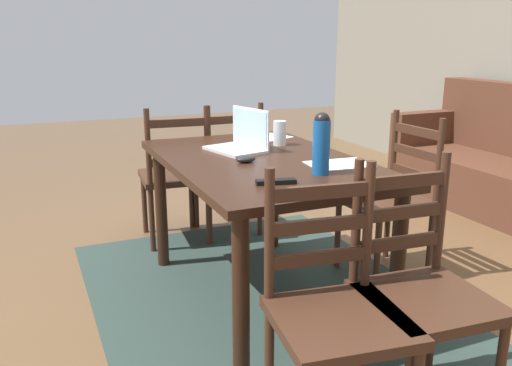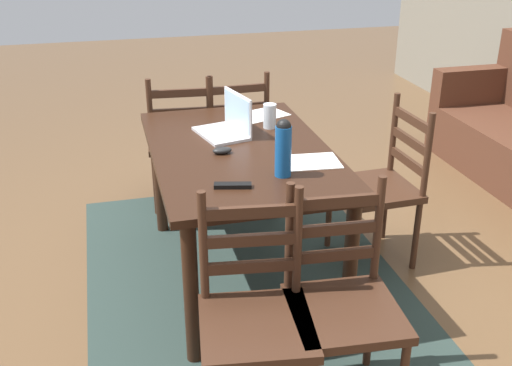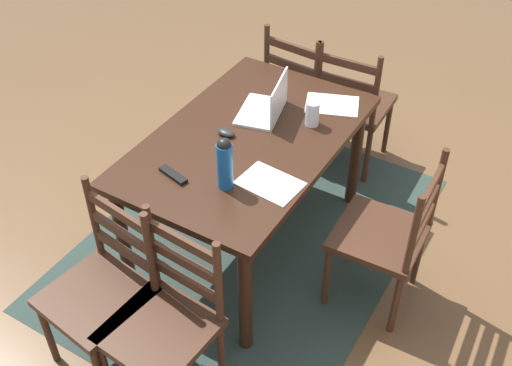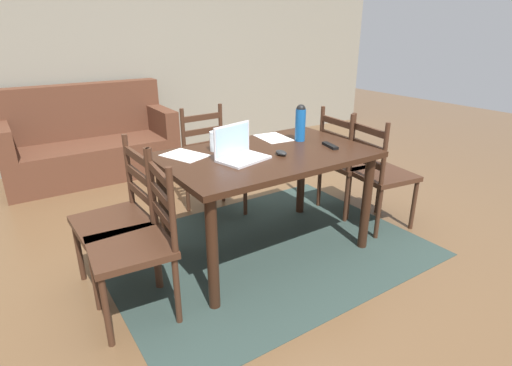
% 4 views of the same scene
% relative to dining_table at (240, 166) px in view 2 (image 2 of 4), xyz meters
% --- Properties ---
extents(ground_plane, '(14.00, 14.00, 0.00)m').
position_rel_dining_table_xyz_m(ground_plane, '(0.00, 0.00, -0.67)').
color(ground_plane, brown).
extents(area_rug, '(2.30, 1.73, 0.01)m').
position_rel_dining_table_xyz_m(area_rug, '(0.00, 0.00, -0.67)').
color(area_rug, '#283833').
rests_on(area_rug, ground).
extents(dining_table, '(1.46, 0.92, 0.78)m').
position_rel_dining_table_xyz_m(dining_table, '(0.00, 0.00, 0.00)').
color(dining_table, black).
rests_on(dining_table, ground).
extents(chair_right_far, '(0.47, 0.47, 0.95)m').
position_rel_dining_table_xyz_m(chair_right_far, '(1.02, 0.19, -0.21)').
color(chair_right_far, '#3D2316').
rests_on(chair_right_far, ground).
extents(chair_left_near, '(0.48, 0.48, 0.95)m').
position_rel_dining_table_xyz_m(chair_left_near, '(-1.02, -0.19, -0.21)').
color(chair_left_near, '#3D2316').
rests_on(chair_left_near, ground).
extents(chair_left_far, '(0.45, 0.45, 0.95)m').
position_rel_dining_table_xyz_m(chair_left_far, '(-1.02, 0.19, -0.21)').
color(chair_left_far, '#3D2316').
rests_on(chair_left_far, ground).
extents(chair_right_near, '(0.50, 0.50, 0.95)m').
position_rel_dining_table_xyz_m(chair_right_near, '(1.02, -0.18, -0.21)').
color(chair_right_near, '#3D2316').
rests_on(chair_right_near, ground).
extents(chair_far_head, '(0.46, 0.46, 0.95)m').
position_rel_dining_table_xyz_m(chair_far_head, '(-0.00, 0.83, -0.21)').
color(chair_far_head, '#3D2316').
rests_on(chair_far_head, ground).
extents(laptop, '(0.36, 0.29, 0.23)m').
position_rel_dining_table_xyz_m(laptop, '(-0.24, -0.01, 0.16)').
color(laptop, silver).
rests_on(laptop, dining_table).
extents(water_bottle, '(0.08, 0.08, 0.28)m').
position_rel_dining_table_xyz_m(water_bottle, '(0.39, 0.12, 0.25)').
color(water_bottle, '#145199').
rests_on(water_bottle, dining_table).
extents(drinking_glass, '(0.08, 0.08, 0.14)m').
position_rel_dining_table_xyz_m(drinking_glass, '(-0.28, 0.24, 0.17)').
color(drinking_glass, silver).
rests_on(drinking_glass, dining_table).
extents(computer_mouse, '(0.06, 0.10, 0.03)m').
position_rel_dining_table_xyz_m(computer_mouse, '(0.05, -0.11, 0.12)').
color(computer_mouse, black).
rests_on(computer_mouse, dining_table).
extents(tv_remote, '(0.08, 0.18, 0.02)m').
position_rel_dining_table_xyz_m(tv_remote, '(0.47, -0.14, 0.11)').
color(tv_remote, black).
rests_on(tv_remote, dining_table).
extents(paper_stack_left, '(0.24, 0.31, 0.00)m').
position_rel_dining_table_xyz_m(paper_stack_left, '(0.27, 0.29, 0.10)').
color(paper_stack_left, white).
rests_on(paper_stack_left, dining_table).
extents(paper_stack_right, '(0.30, 0.35, 0.00)m').
position_rel_dining_table_xyz_m(paper_stack_right, '(-0.51, 0.25, 0.10)').
color(paper_stack_right, white).
rests_on(paper_stack_right, dining_table).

